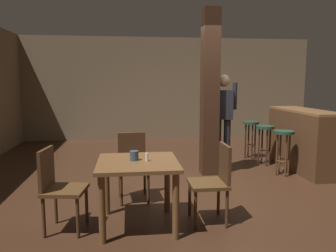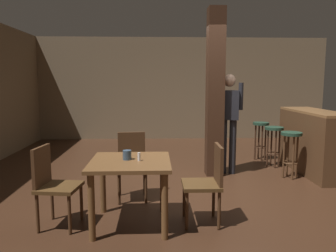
% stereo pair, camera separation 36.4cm
% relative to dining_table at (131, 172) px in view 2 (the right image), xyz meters
% --- Properties ---
extents(ground_plane, '(10.80, 10.80, 0.00)m').
position_rel_dining_table_xyz_m(ground_plane, '(1.06, 1.14, -0.60)').
color(ground_plane, '#382114').
extents(wall_back, '(8.00, 0.10, 2.80)m').
position_rel_dining_table_xyz_m(wall_back, '(1.06, 5.64, 0.80)').
color(wall_back, '#756047').
rests_on(wall_back, ground_plane).
extents(pillar, '(0.28, 0.28, 2.80)m').
position_rel_dining_table_xyz_m(pillar, '(1.29, 1.96, 0.80)').
color(pillar, '#382114').
rests_on(pillar, ground_plane).
extents(dining_table, '(0.87, 0.87, 0.74)m').
position_rel_dining_table_xyz_m(dining_table, '(0.00, 0.00, 0.00)').
color(dining_table, brown).
rests_on(dining_table, ground_plane).
extents(chair_west, '(0.47, 0.47, 0.89)m').
position_rel_dining_table_xyz_m(chair_west, '(-0.85, -0.01, -0.10)').
color(chair_west, '#4C3319').
rests_on(chair_west, ground_plane).
extents(chair_east, '(0.42, 0.42, 0.89)m').
position_rel_dining_table_xyz_m(chair_east, '(0.86, -0.00, -0.10)').
color(chair_east, '#4C3319').
rests_on(chair_east, ground_plane).
extents(chair_north, '(0.45, 0.45, 0.89)m').
position_rel_dining_table_xyz_m(chair_north, '(-0.04, 0.87, -0.10)').
color(chair_north, '#4C3319').
rests_on(chair_north, ground_plane).
extents(napkin_cup, '(0.10, 0.10, 0.11)m').
position_rel_dining_table_xyz_m(napkin_cup, '(-0.04, 0.04, 0.19)').
color(napkin_cup, '#33475B').
rests_on(napkin_cup, dining_table).
extents(salt_shaker, '(0.03, 0.03, 0.09)m').
position_rel_dining_table_xyz_m(salt_shaker, '(0.10, -0.02, 0.18)').
color(salt_shaker, silver).
rests_on(salt_shaker, dining_table).
extents(standing_person, '(0.47, 0.28, 1.72)m').
position_rel_dining_table_xyz_m(standing_person, '(1.54, 2.02, 0.40)').
color(standing_person, black).
rests_on(standing_person, ground_plane).
extents(bar_counter, '(0.56, 1.77, 1.10)m').
position_rel_dining_table_xyz_m(bar_counter, '(2.98, 2.03, -0.04)').
color(bar_counter, brown).
rests_on(bar_counter, ground_plane).
extents(bar_stool_near, '(0.34, 0.34, 0.77)m').
position_rel_dining_table_xyz_m(bar_stool_near, '(2.52, 1.69, -0.03)').
color(bar_stool_near, '#1E3828').
rests_on(bar_stool_near, ground_plane).
extents(bar_stool_mid, '(0.34, 0.34, 0.76)m').
position_rel_dining_table_xyz_m(bar_stool_mid, '(2.50, 2.43, -0.04)').
color(bar_stool_mid, '#1E3828').
rests_on(bar_stool_mid, ground_plane).
extents(bar_stool_far, '(0.32, 0.32, 0.77)m').
position_rel_dining_table_xyz_m(bar_stool_far, '(2.44, 3.00, -0.03)').
color(bar_stool_far, '#1E3828').
rests_on(bar_stool_far, ground_plane).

